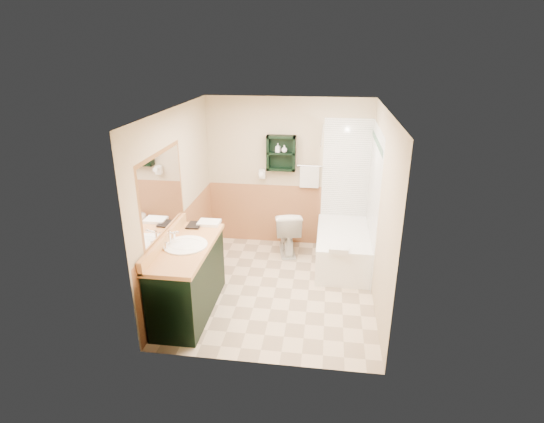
{
  "coord_description": "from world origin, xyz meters",
  "views": [
    {
      "loc": [
        0.62,
        -5.01,
        3.1
      ],
      "look_at": [
        -0.08,
        0.2,
        1.04
      ],
      "focal_mm": 28.0,
      "sensor_mm": 36.0,
      "label": 1
    }
  ],
  "objects": [
    {
      "name": "counter_towel",
      "position": [
        -0.89,
        -0.0,
        0.92
      ],
      "size": [
        0.28,
        0.22,
        0.04
      ],
      "primitive_type": "cube",
      "color": "white",
      "rests_on": "vanity"
    },
    {
      "name": "tub_towel",
      "position": [
        0.82,
        0.17,
        0.57
      ],
      "size": [
        0.26,
        0.22,
        0.07
      ],
      "primitive_type": "cube",
      "color": "white",
      "rests_on": "bathtub"
    },
    {
      "name": "wall_shelf",
      "position": [
        -0.1,
        1.41,
        1.55
      ],
      "size": [
        0.45,
        0.15,
        0.55
      ],
      "primitive_type": "cube",
      "color": "black",
      "rests_on": "back_wall"
    },
    {
      "name": "hair_dryer",
      "position": [
        -0.4,
        1.43,
        1.2
      ],
      "size": [
        0.1,
        0.24,
        0.18
      ],
      "primitive_type": null,
      "color": "white",
      "rests_on": "back_wall"
    },
    {
      "name": "curtain_rod",
      "position": [
        0.53,
        0.75,
        2.0
      ],
      "size": [
        0.03,
        1.6,
        0.03
      ],
      "primitive_type": "cylinder",
      "rotation": [
        1.57,
        0.0,
        0.0
      ],
      "color": "silver",
      "rests_on": "back_wall"
    },
    {
      "name": "soap_bottle_a",
      "position": [
        -0.15,
        1.4,
        1.6
      ],
      "size": [
        0.09,
        0.15,
        0.07
      ],
      "primitive_type": "imported",
      "rotation": [
        0.0,
        0.0,
        -0.17
      ],
      "color": "white",
      "rests_on": "wall_shelf"
    },
    {
      "name": "tile_right",
      "position": [
        1.28,
        0.75,
        1.05
      ],
      "size": [
        1.5,
        1.5,
        2.1
      ],
      "primitive_type": null,
      "color": "white",
      "rests_on": "right_wall"
    },
    {
      "name": "vanity",
      "position": [
        -0.99,
        -0.67,
        0.45
      ],
      "size": [
        0.59,
        1.42,
        0.9
      ],
      "primitive_type": "cube",
      "color": "black",
      "rests_on": "ground"
    },
    {
      "name": "soap_bottle_b",
      "position": [
        -0.05,
        1.4,
        1.61
      ],
      "size": [
        0.13,
        0.14,
        0.09
      ],
      "primitive_type": "imported",
      "rotation": [
        0.0,
        0.0,
        -0.43
      ],
      "color": "white",
      "rests_on": "wall_shelf"
    },
    {
      "name": "shower_curtain",
      "position": [
        0.53,
        0.92,
        1.15
      ],
      "size": [
        1.05,
        1.05,
        1.7
      ],
      "primitive_type": null,
      "color": "beige",
      "rests_on": "curtain_rod"
    },
    {
      "name": "floor",
      "position": [
        0.0,
        0.0,
        0.0
      ],
      "size": [
        3.0,
        3.0,
        0.0
      ],
      "primitive_type": "plane",
      "color": "beige",
      "rests_on": "ground"
    },
    {
      "name": "right_wall",
      "position": [
        1.32,
        0.0,
        1.2
      ],
      "size": [
        0.04,
        3.0,
        2.4
      ],
      "primitive_type": "cube",
      "color": "beige",
      "rests_on": "ground"
    },
    {
      "name": "bathtub",
      "position": [
        0.93,
        0.86,
        0.27
      ],
      "size": [
        0.8,
        1.5,
        0.53
      ],
      "primitive_type": "cube",
      "color": "white",
      "rests_on": "ground"
    },
    {
      "name": "left_wall",
      "position": [
        -1.32,
        0.0,
        1.2
      ],
      "size": [
        0.04,
        3.0,
        2.4
      ],
      "primitive_type": "cube",
      "color": "beige",
      "rests_on": "ground"
    },
    {
      "name": "tile_back",
      "position": [
        1.03,
        1.48,
        1.05
      ],
      "size": [
        0.95,
        0.95,
        2.1
      ],
      "primitive_type": null,
      "color": "white",
      "rests_on": "back_wall"
    },
    {
      "name": "wainscot_back",
      "position": [
        0.0,
        1.49,
        0.5
      ],
      "size": [
        2.58,
        2.58,
        1.0
      ],
      "primitive_type": null,
      "color": "#B9784B",
      "rests_on": "back_wall"
    },
    {
      "name": "tile_accent",
      "position": [
        1.27,
        0.75,
        1.9
      ],
      "size": [
        1.5,
        1.5,
        0.1
      ],
      "primitive_type": null,
      "color": "#164E2E",
      "rests_on": "right_wall"
    },
    {
      "name": "mirror_glass",
      "position": [
        -1.27,
        -0.55,
        1.5
      ],
      "size": [
        1.2,
        1.2,
        0.9
      ],
      "primitive_type": null,
      "color": "white",
      "rests_on": "left_wall"
    },
    {
      "name": "ceiling",
      "position": [
        0.0,
        0.0,
        2.42
      ],
      "size": [
        2.6,
        3.0,
        0.04
      ],
      "primitive_type": "cube",
      "color": "white",
      "rests_on": "back_wall"
    },
    {
      "name": "toilet",
      "position": [
        0.04,
        1.12,
        0.35
      ],
      "size": [
        0.54,
        0.79,
        0.71
      ],
      "primitive_type": "imported",
      "rotation": [
        0.0,
        0.0,
        3.34
      ],
      "color": "white",
      "rests_on": "ground"
    },
    {
      "name": "wainscot_left",
      "position": [
        -1.29,
        0.0,
        0.5
      ],
      "size": [
        2.98,
        2.98,
        1.0
      ],
      "primitive_type": null,
      "color": "#B9784B",
      "rests_on": "left_wall"
    },
    {
      "name": "mirror_frame",
      "position": [
        -1.27,
        -0.55,
        1.5
      ],
      "size": [
        1.3,
        1.3,
        1.0
      ],
      "primitive_type": null,
      "color": "brown",
      "rests_on": "left_wall"
    },
    {
      "name": "vanity_book",
      "position": [
        -1.16,
        -0.09,
        1.02
      ],
      "size": [
        0.18,
        0.03,
        0.24
      ],
      "primitive_type": "imported",
      "rotation": [
        0.0,
        0.0,
        0.01
      ],
      "color": "black",
      "rests_on": "vanity"
    },
    {
      "name": "back_wall",
      "position": [
        0.0,
        1.52,
        1.2
      ],
      "size": [
        2.6,
        0.04,
        2.4
      ],
      "primitive_type": "cube",
      "color": "beige",
      "rests_on": "ground"
    },
    {
      "name": "towel_bar",
      "position": [
        0.35,
        1.45,
        1.35
      ],
      "size": [
        0.4,
        0.06,
        0.4
      ],
      "primitive_type": null,
      "color": "white",
      "rests_on": "back_wall"
    }
  ]
}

